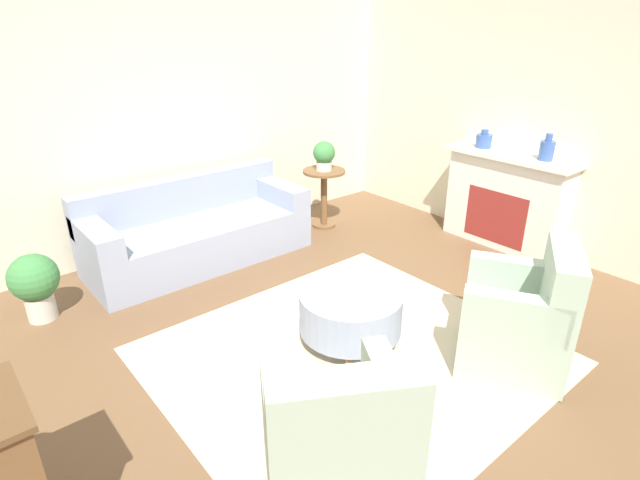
% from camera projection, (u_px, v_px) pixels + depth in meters
% --- Properties ---
extents(ground_plane, '(16.00, 16.00, 0.00)m').
position_uv_depth(ground_plane, '(351.00, 357.00, 3.82)').
color(ground_plane, brown).
extents(wall_back, '(9.71, 0.12, 2.80)m').
position_uv_depth(wall_back, '(166.00, 119.00, 5.30)').
color(wall_back, beige).
rests_on(wall_back, ground_plane).
extents(wall_right, '(0.12, 9.88, 2.80)m').
position_uv_depth(wall_right, '(572.00, 125.00, 5.02)').
color(wall_right, beige).
rests_on(wall_right, ground_plane).
extents(rug, '(2.73, 2.52, 0.01)m').
position_uv_depth(rug, '(351.00, 356.00, 3.82)').
color(rug, beige).
rests_on(rug, ground_plane).
extents(couch, '(2.29, 0.91, 0.84)m').
position_uv_depth(couch, '(197.00, 232.00, 5.28)').
color(couch, '#8E99B2').
rests_on(couch, ground_plane).
extents(armchair_left, '(0.99, 0.99, 0.95)m').
position_uv_depth(armchair_left, '(337.00, 443.00, 2.55)').
color(armchair_left, '#9EB29E').
rests_on(armchair_left, rug).
extents(armchair_right, '(0.99, 0.99, 0.95)m').
position_uv_depth(armchair_right, '(522.00, 320.00, 3.61)').
color(armchair_right, '#9EB29E').
rests_on(armchair_right, rug).
extents(ottoman_table, '(0.80, 0.80, 0.44)m').
position_uv_depth(ottoman_table, '(351.00, 312.00, 3.87)').
color(ottoman_table, '#8E99B2').
rests_on(ottoman_table, rug).
extents(side_table, '(0.51, 0.51, 0.72)m').
position_uv_depth(side_table, '(324.00, 189.00, 6.06)').
color(side_table, brown).
rests_on(side_table, ground_plane).
extents(fireplace, '(0.44, 1.42, 1.06)m').
position_uv_depth(fireplace, '(506.00, 198.00, 5.53)').
color(fireplace, silver).
rests_on(fireplace, ground_plane).
extents(vase_mantel_near, '(0.17, 0.17, 0.20)m').
position_uv_depth(vase_mantel_near, '(484.00, 140.00, 5.53)').
color(vase_mantel_near, '#38569E').
rests_on(vase_mantel_near, fireplace).
extents(vase_mantel_far, '(0.14, 0.14, 0.27)m').
position_uv_depth(vase_mantel_far, '(547.00, 150.00, 5.02)').
color(vase_mantel_far, '#38569E').
rests_on(vase_mantel_far, fireplace).
extents(potted_plant_on_side_table, '(0.26, 0.26, 0.35)m').
position_uv_depth(potted_plant_on_side_table, '(324.00, 155.00, 5.89)').
color(potted_plant_on_side_table, beige).
rests_on(potted_plant_on_side_table, side_table).
extents(potted_plant_floor, '(0.40, 0.40, 0.60)m').
position_uv_depth(potted_plant_floor, '(35.00, 282.00, 4.17)').
color(potted_plant_floor, beige).
rests_on(potted_plant_floor, ground_plane).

